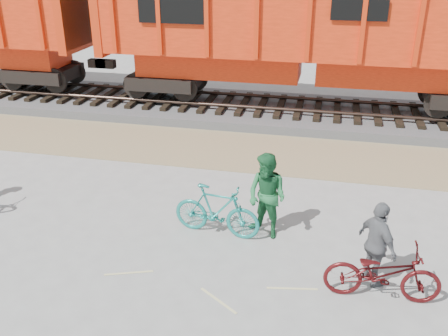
{
  "coord_description": "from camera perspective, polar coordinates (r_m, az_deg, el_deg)",
  "views": [
    {
      "loc": [
        2.38,
        -7.84,
        5.58
      ],
      "look_at": [
        0.3,
        1.5,
        1.25
      ],
      "focal_mm": 40.0,
      "sensor_mm": 36.0,
      "label": 1
    }
  ],
  "objects": [
    {
      "name": "track",
      "position": [
        17.76,
        4.37,
        7.55
      ],
      "size": [
        120.0,
        2.6,
        0.24
      ],
      "color": "black",
      "rests_on": "ballast_bed"
    },
    {
      "name": "bicycle_teal",
      "position": [
        10.29,
        -0.85,
        -4.89
      ],
      "size": [
        1.9,
        0.74,
        1.11
      ],
      "primitive_type": "imported",
      "rotation": [
        0.0,
        0.0,
        1.45
      ],
      "color": "teal",
      "rests_on": "ground"
    },
    {
      "name": "hopper_car_center",
      "position": [
        17.06,
        9.92,
        15.31
      ],
      "size": [
        14.0,
        3.13,
        4.65
      ],
      "color": "black",
      "rests_on": "track"
    },
    {
      "name": "gravel_strip",
      "position": [
        14.65,
        2.27,
        1.97
      ],
      "size": [
        120.0,
        3.0,
        0.02
      ],
      "primitive_type": "cube",
      "color": "#9A855F",
      "rests_on": "ground"
    },
    {
      "name": "person_woman",
      "position": [
        9.14,
        17.1,
        -8.37
      ],
      "size": [
        0.86,
        1.0,
        1.61
      ],
      "primitive_type": "imported",
      "rotation": [
        0.0,
        0.0,
        2.17
      ],
      "color": "slate",
      "rests_on": "ground"
    },
    {
      "name": "ground",
      "position": [
        9.91,
        -3.61,
        -9.98
      ],
      "size": [
        120.0,
        120.0,
        0.0
      ],
      "primitive_type": "plane",
      "color": "#9E9E99",
      "rests_on": "ground"
    },
    {
      "name": "bicycle_maroon",
      "position": [
        8.98,
        17.65,
        -11.38
      ],
      "size": [
        1.97,
        0.76,
        1.02
      ],
      "primitive_type": "imported",
      "rotation": [
        0.0,
        0.0,
        1.62
      ],
      "color": "#460D0F",
      "rests_on": "ground"
    },
    {
      "name": "person_man",
      "position": [
        10.14,
        4.92,
        -3.22
      ],
      "size": [
        1.1,
        1.03,
        1.81
      ],
      "primitive_type": "imported",
      "rotation": [
        0.0,
        0.0,
        -0.52
      ],
      "color": "#216737",
      "rests_on": "ground"
    },
    {
      "name": "ballast_bed",
      "position": [
        17.85,
        4.34,
        6.55
      ],
      "size": [
        120.0,
        4.0,
        0.3
      ],
      "primitive_type": "cube",
      "color": "slate",
      "rests_on": "ground"
    }
  ]
}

